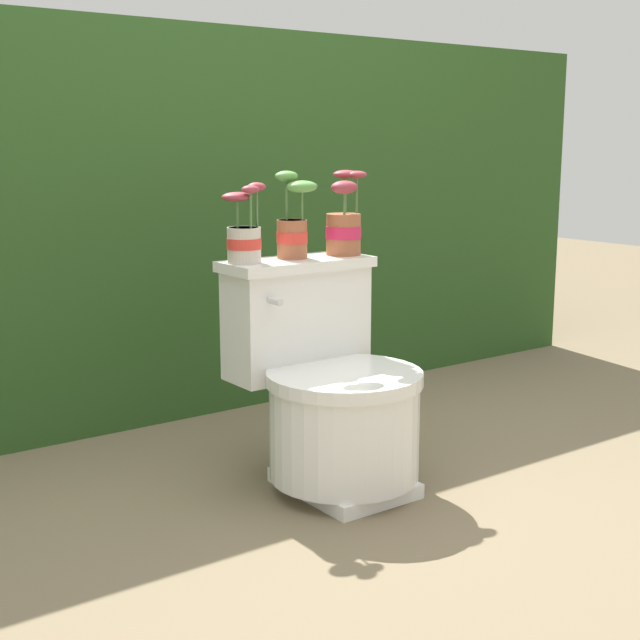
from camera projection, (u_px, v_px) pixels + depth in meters
ground_plane at (322, 493)px, 2.50m from camera, size 12.00×12.00×0.00m
hedge_backdrop at (118, 218)px, 3.42m from camera, size 3.99×0.98×1.36m
toilet at (329, 393)px, 2.53m from camera, size 0.45×0.54×0.63m
potted_plant_left at (244, 235)px, 2.47m from camera, size 0.13×0.10×0.22m
potted_plant_midleft at (293, 226)px, 2.57m from camera, size 0.12×0.11×0.25m
potted_plant_middle at (344, 223)px, 2.66m from camera, size 0.15×0.12×0.25m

